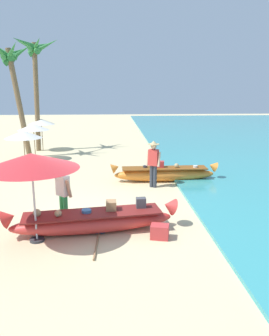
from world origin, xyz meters
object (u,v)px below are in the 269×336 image
(person_vendor_hatted, at_px, (153,161))
(patio_umbrella_large, at_px, (31,161))
(paddle, at_px, (98,240))
(palm_tree_tall_inland, at_px, (35,60))
(boat_orange_midground, at_px, (164,174))
(cooler_box, at_px, (160,232))
(boat_red_foreground, at_px, (94,221))
(person_tourist_customer, at_px, (63,192))
(palm_tree_leaning_seaward, at_px, (11,66))

(person_vendor_hatted, distance_m, patio_umbrella_large, 5.64)
(paddle, bearing_deg, patio_umbrella_large, 176.38)
(palm_tree_tall_inland, height_order, paddle, palm_tree_tall_inland)
(boat_orange_midground, relative_size, patio_umbrella_large, 1.95)
(palm_tree_tall_inland, distance_m, paddle, 14.21)
(palm_tree_tall_inland, xyz_separation_m, cooler_box, (5.53, -12.54, -5.10))
(patio_umbrella_large, xyz_separation_m, palm_tree_tall_inland, (-2.48, 12.49, 3.26))
(boat_red_foreground, distance_m, boat_orange_midground, 5.41)
(boat_red_foreground, relative_size, palm_tree_tall_inland, 0.70)
(person_vendor_hatted, relative_size, person_tourist_customer, 1.13)
(boat_red_foreground, xyz_separation_m, palm_tree_leaning_seaward, (-4.67, 10.08, 4.53))
(boat_red_foreground, xyz_separation_m, person_vendor_hatted, (2.06, 3.92, 0.73))
(person_vendor_hatted, distance_m, palm_tree_leaning_seaward, 9.88)
(palm_tree_tall_inland, bearing_deg, boat_red_foreground, -72.26)
(boat_orange_midground, height_order, paddle, boat_orange_midground)
(boat_red_foreground, bearing_deg, paddle, -77.04)
(cooler_box, height_order, paddle, cooler_box)
(person_vendor_hatted, xyz_separation_m, patio_umbrella_large, (-3.43, -4.37, 0.98))
(person_tourist_customer, xyz_separation_m, palm_tree_tall_inland, (-2.99, 11.33, 4.38))
(person_vendor_hatted, bearing_deg, paddle, -113.39)
(person_vendor_hatted, distance_m, paddle, 4.97)
(boat_orange_midground, distance_m, paddle, 5.85)
(boat_orange_midground, xyz_separation_m, palm_tree_leaning_seaward, (-7.28, 5.35, 4.52))
(person_tourist_customer, height_order, palm_tree_tall_inland, palm_tree_tall_inland)
(boat_orange_midground, distance_m, palm_tree_leaning_seaward, 10.10)
(boat_orange_midground, distance_m, patio_umbrella_large, 6.76)
(boat_red_foreground, xyz_separation_m, paddle, (0.13, -0.55, -0.27))
(boat_orange_midground, distance_m, cooler_box, 5.32)
(boat_orange_midground, relative_size, person_tourist_customer, 2.76)
(boat_orange_midground, bearing_deg, person_vendor_hatted, -124.32)
(palm_tree_tall_inland, bearing_deg, person_tourist_customer, -75.22)
(patio_umbrella_large, bearing_deg, palm_tree_leaning_seaward, 107.36)
(person_vendor_hatted, xyz_separation_m, palm_tree_leaning_seaward, (-6.72, 6.16, 3.80))
(cooler_box, xyz_separation_m, paddle, (-1.55, -0.04, -0.15))
(palm_tree_tall_inland, bearing_deg, cooler_box, -66.21)
(boat_red_foreground, bearing_deg, cooler_box, -16.72)
(person_vendor_hatted, xyz_separation_m, palm_tree_tall_inland, (-5.91, 8.12, 4.24))
(patio_umbrella_large, distance_m, paddle, 2.49)
(boat_red_foreground, xyz_separation_m, person_tourist_customer, (-0.86, 0.71, 0.59))
(person_vendor_hatted, distance_m, cooler_box, 4.52)
(boat_orange_midground, bearing_deg, person_tourist_customer, -130.81)
(person_tourist_customer, bearing_deg, palm_tree_tall_inland, 104.78)
(patio_umbrella_large, height_order, cooler_box, patio_umbrella_large)
(person_vendor_hatted, height_order, person_tourist_customer, person_vendor_hatted)
(palm_tree_tall_inland, bearing_deg, paddle, -72.47)
(palm_tree_leaning_seaward, bearing_deg, boat_orange_midground, -36.28)
(boat_orange_midground, bearing_deg, patio_umbrella_large, -127.57)
(boat_orange_midground, relative_size, person_vendor_hatted, 2.44)
(palm_tree_leaning_seaward, relative_size, paddle, 3.90)
(boat_red_foreground, height_order, paddle, boat_red_foreground)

